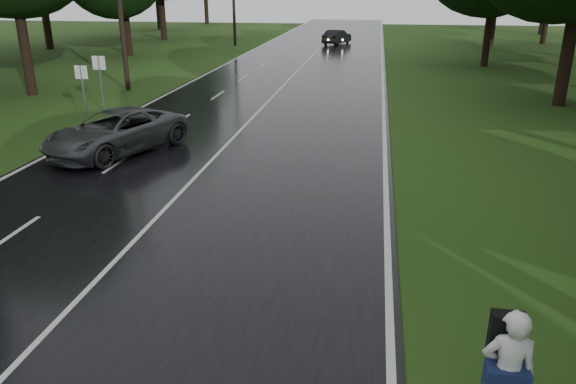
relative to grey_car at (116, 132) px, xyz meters
name	(u,v)px	position (x,y,z in m)	size (l,w,h in m)	color
ground	(85,294)	(3.57, -9.06, -0.78)	(160.00, 160.00, 0.00)	#274614
road	(273,97)	(3.57, 10.94, -0.76)	(12.00, 140.00, 0.04)	black
lane_center	(273,97)	(3.57, 10.94, -0.73)	(0.12, 140.00, 0.01)	silver
grey_car	(116,132)	(0.00, 0.00, 0.00)	(2.44, 5.30, 1.47)	#4B4E50
far_car	(337,37)	(4.90, 39.19, -0.04)	(1.47, 4.22, 1.39)	black
hitchhiker	(506,377)	(10.75, -11.45, 0.10)	(0.70, 0.63, 1.89)	silver
utility_pole_mid	(128,90)	(-4.93, 11.84, -0.78)	(1.80, 0.28, 10.99)	black
utility_pole_far	(235,46)	(-4.93, 36.67, -0.78)	(1.80, 0.28, 9.76)	black
road_sign_a	(87,120)	(-3.63, 4.66, -0.78)	(0.57, 0.10, 2.36)	white
road_sign_b	(105,112)	(-3.63, 6.31, -0.78)	(0.62, 0.10, 2.57)	white
tree_left_d	(33,95)	(-9.48, 9.71, -0.78)	(9.57, 9.57, 14.95)	black
tree_left_e	(129,56)	(-11.77, 27.29, -0.78)	(7.77, 7.77, 12.14)	black
tree_left_f	(164,40)	(-13.99, 41.25, -0.78)	(10.28, 10.28, 16.06)	black
tree_right_d	(558,105)	(17.93, 11.18, -0.78)	(9.81, 9.81, 15.33)	black
tree_right_e	(484,66)	(16.75, 25.31, -0.78)	(8.69, 8.69, 13.57)	black
tree_right_f	(490,46)	(19.84, 40.17, -0.78)	(9.54, 9.54, 14.91)	black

